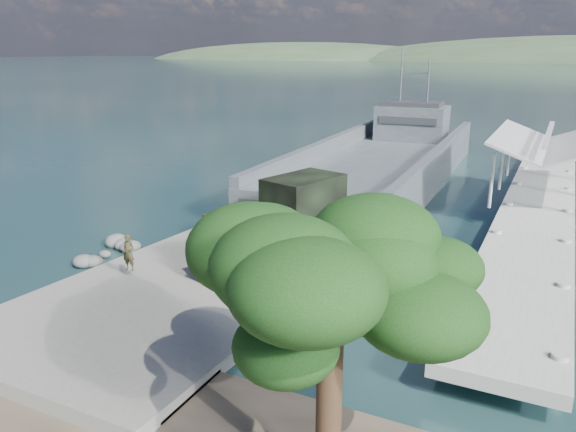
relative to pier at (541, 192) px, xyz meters
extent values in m
plane|color=#163535|center=(-13.00, -18.77, -1.60)|extent=(1400.00, 1400.00, 0.00)
cube|color=slate|center=(-13.00, -19.77, -1.35)|extent=(10.00, 18.00, 0.50)
cube|color=#AAABA1|center=(0.00, -0.77, -0.60)|extent=(4.00, 44.00, 0.50)
cube|color=#434B4F|center=(-12.02, 5.43, -1.11)|extent=(10.93, 32.68, 2.69)
cube|color=#434B4F|center=(-16.54, 5.26, 0.88)|extent=(1.89, 32.33, 1.40)
cube|color=#434B4F|center=(-7.50, 5.61, 0.88)|extent=(1.89, 32.33, 1.40)
cube|color=#434B4F|center=(-11.40, -10.61, -0.52)|extent=(9.71, 0.80, 2.80)
cube|color=#434B4F|center=(-12.43, 16.20, 1.85)|extent=(6.63, 4.56, 3.23)
cube|color=#2E3133|center=(-12.43, 16.20, 3.68)|extent=(5.52, 3.65, 0.43)
cylinder|color=gray|center=(-13.72, 16.15, 6.16)|extent=(0.17, 0.17, 5.39)
cylinder|color=gray|center=(-11.14, 16.25, 5.62)|extent=(0.17, 0.17, 4.31)
cylinder|color=black|center=(-12.47, -17.76, -0.45)|extent=(0.79, 1.38, 1.30)
cylinder|color=black|center=(-10.25, -18.40, -0.45)|extent=(0.79, 1.38, 1.30)
cylinder|color=black|center=(-11.52, -14.48, -0.45)|extent=(0.79, 1.38, 1.30)
cylinder|color=black|center=(-9.31, -15.12, -0.45)|extent=(0.79, 1.38, 1.30)
cylinder|color=black|center=(-10.97, -12.56, -0.45)|extent=(0.79, 1.38, 1.30)
cylinder|color=black|center=(-8.75, -13.20, -0.45)|extent=(0.79, 1.38, 1.30)
cube|color=black|center=(-10.58, -15.38, -0.30)|extent=(4.23, 7.93, 0.25)
cube|color=#202E19|center=(-11.33, -17.98, 0.75)|extent=(2.96, 2.62, 2.01)
cube|color=#202E19|center=(-11.66, -19.14, 0.25)|extent=(2.47, 1.51, 1.00)
cube|color=#202E19|center=(-10.19, -14.03, 0.05)|extent=(3.69, 5.13, 0.35)
cube|color=black|center=(-10.14, -13.84, 1.51)|extent=(3.37, 4.33, 2.51)
cube|color=#2E3133|center=(-11.80, -19.62, -0.35)|extent=(2.48, 0.93, 0.30)
imported|color=#202E19|center=(-15.58, -20.32, -0.28)|extent=(0.63, 0.44, 1.64)
cylinder|color=#341C14|center=(-3.06, -27.91, 1.11)|extent=(0.58, 0.58, 5.61)
ellipsoid|color=black|center=(-3.06, -27.91, 3.81)|extent=(5.41, 5.03, 2.32)
ellipsoid|color=black|center=(-6.34, -25.01, 3.81)|extent=(2.71, 2.71, 1.55)
camera|label=1|loc=(0.85, -37.90, 8.64)|focal=35.00mm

